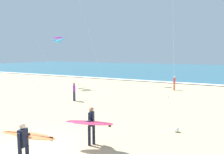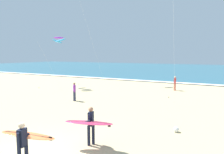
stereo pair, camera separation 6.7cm
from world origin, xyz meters
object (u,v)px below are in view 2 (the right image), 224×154
(surfer_lead, at_px, (90,123))
(bystander_red_top, at_px, (175,83))
(kite_arc_violet_mid, at_px, (59,40))
(bystander_purple_top, at_px, (74,92))
(surfer_trailing, at_px, (25,139))
(beach_ball, at_px, (176,129))

(surfer_lead, height_order, bystander_red_top, surfer_lead)
(kite_arc_violet_mid, relative_size, bystander_purple_top, 3.82)
(bystander_red_top, bearing_deg, surfer_trailing, -93.70)
(surfer_trailing, height_order, kite_arc_violet_mid, kite_arc_violet_mid)
(bystander_purple_top, distance_m, beach_ball, 9.83)
(surfer_lead, bearing_deg, kite_arc_violet_mid, 135.91)
(bystander_red_top, xyz_separation_m, beach_ball, (2.70, -12.89, -0.67))
(surfer_lead, distance_m, bystander_red_top, 16.39)
(surfer_trailing, height_order, bystander_red_top, surfer_trailing)
(bystander_purple_top, bearing_deg, bystander_red_top, 55.58)
(surfer_lead, height_order, bystander_purple_top, surfer_lead)
(bystander_purple_top, bearing_deg, surfer_trailing, -60.83)
(surfer_trailing, bearing_deg, bystander_purple_top, 119.17)
(surfer_lead, distance_m, kite_arc_violet_mid, 18.40)
(surfer_lead, relative_size, bystander_purple_top, 1.34)
(bystander_purple_top, relative_size, beach_ball, 5.68)
(surfer_trailing, bearing_deg, bystander_red_top, 86.30)
(kite_arc_violet_mid, height_order, beach_ball, kite_arc_violet_mid)
(kite_arc_violet_mid, height_order, bystander_purple_top, kite_arc_violet_mid)
(kite_arc_violet_mid, relative_size, bystander_red_top, 3.82)
(surfer_trailing, distance_m, bystander_red_top, 18.95)
(surfer_lead, relative_size, kite_arc_violet_mid, 0.35)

